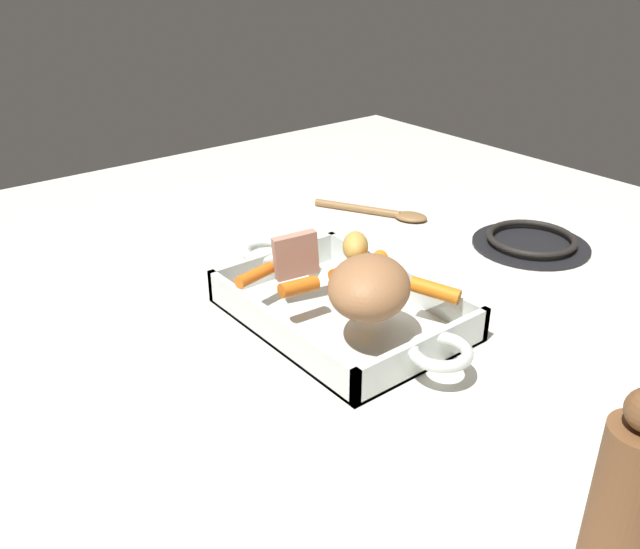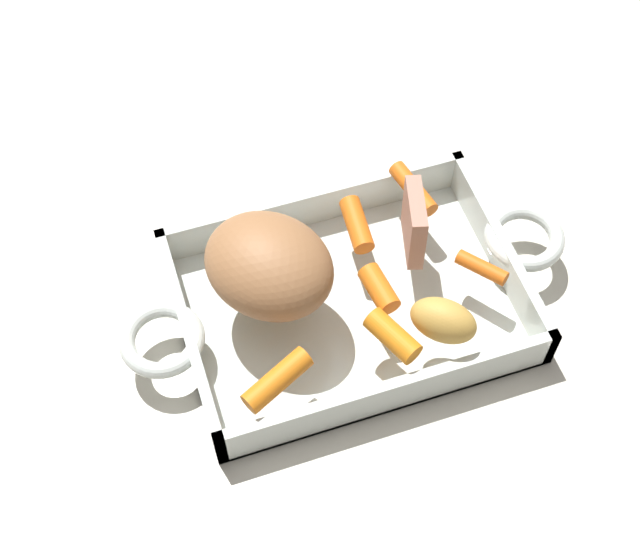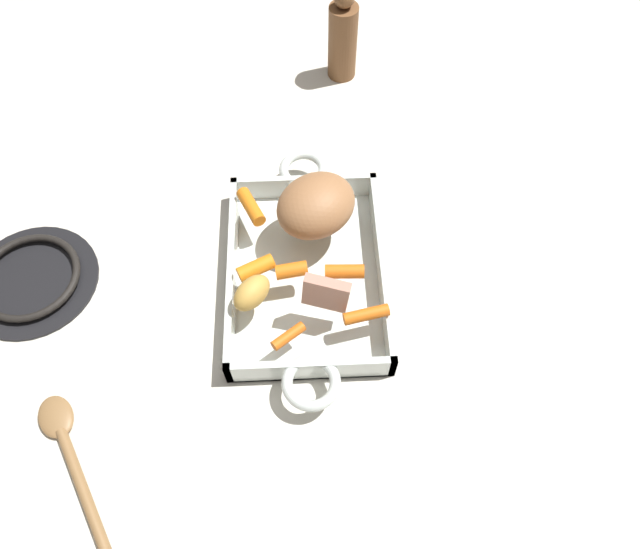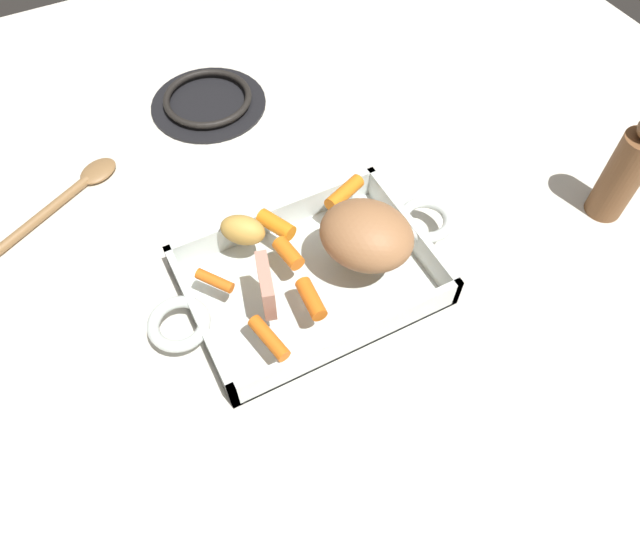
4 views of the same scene
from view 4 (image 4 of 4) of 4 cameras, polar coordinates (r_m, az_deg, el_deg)
The scene contains 14 objects.
ground_plane at distance 0.78m, azimuth -0.95°, elevation -1.07°, with size 1.70×1.70×0.00m, color silver.
roasting_dish at distance 0.77m, azimuth -0.96°, elevation -0.38°, with size 0.44×0.23×0.05m.
pork_roast at distance 0.72m, azimuth 4.64°, elevation 3.89°, with size 0.12×0.10×0.07m, color #A16C44.
roast_slice_thick at distance 0.69m, azimuth -5.37°, elevation -1.15°, with size 0.01×0.06×0.06m, color tan.
baby_carrot_center_left at distance 0.77m, azimuth -4.38°, elevation 4.95°, with size 0.02×0.02×0.05m, color orange.
baby_carrot_northeast at distance 0.74m, azimuth -3.16°, elevation 2.12°, with size 0.02×0.02×0.04m, color orange.
baby_carrot_southwest at distance 0.70m, azimuth -0.89°, elevation -2.43°, with size 0.02×0.02×0.06m, color orange.
baby_carrot_center_right at distance 0.80m, azimuth 2.44°, elevation 8.11°, with size 0.02×0.02×0.07m, color orange.
baby_carrot_northwest at distance 0.73m, azimuth -10.41°, elevation -0.62°, with size 0.01×0.01×0.05m, color orange.
baby_carrot_long at distance 0.68m, azimuth -5.09°, elevation -6.30°, with size 0.02×0.02×0.06m, color orange.
potato_near_roast at distance 0.75m, azimuth -7.67°, elevation 4.39°, with size 0.06×0.04×0.04m, color gold.
stove_burner_rear at distance 1.04m, azimuth -11.04°, elevation 16.56°, with size 0.20×0.20×0.02m.
serving_spoon at distance 0.95m, azimuth -23.33°, elevation 7.59°, with size 0.21×0.13×0.01m.
pepper_mill at distance 0.91m, azimuth 27.99°, elevation 8.95°, with size 0.05×0.05×0.17m.
Camera 4 is at (0.19, 0.39, 0.65)m, focal length 32.26 mm.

